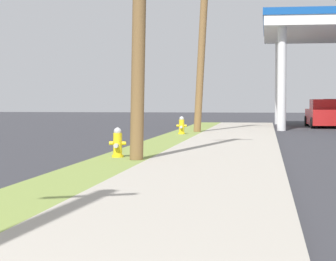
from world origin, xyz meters
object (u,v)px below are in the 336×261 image
fire_hydrant_third (182,126)px  car_red_by_near_pump (325,115)px  fire_hydrant_second (118,144)px  utility_pole_background (203,20)px

fire_hydrant_third → car_red_by_near_pump: car_red_by_near_pump is taller
fire_hydrant_second → car_red_by_near_pump: size_ratio=0.16×
fire_hydrant_second → utility_pole_background: size_ratio=0.08×
fire_hydrant_second → car_red_by_near_pump: car_red_by_near_pump is taller
fire_hydrant_second → car_red_by_near_pump: bearing=72.9°
fire_hydrant_second → utility_pole_background: (0.87, 13.42, 4.58)m
car_red_by_near_pump → fire_hydrant_third: bearing=-121.8°
utility_pole_background → car_red_by_near_pump: (6.04, 9.02, -4.31)m
fire_hydrant_third → utility_pole_background: (0.71, 1.88, 4.58)m
fire_hydrant_second → fire_hydrant_third: size_ratio=1.00×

